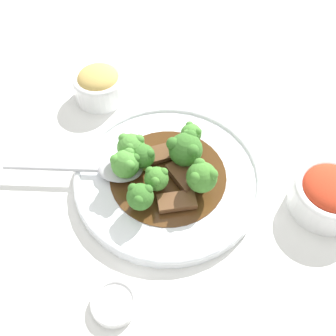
# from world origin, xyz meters

# --- Properties ---
(ground_plane) EXTENTS (4.00, 4.00, 0.00)m
(ground_plane) POSITION_xyz_m (0.00, 0.00, 0.00)
(ground_plane) COLOR white
(main_plate) EXTENTS (0.29, 0.29, 0.02)m
(main_plate) POSITION_xyz_m (0.00, 0.00, 0.01)
(main_plate) COLOR white
(main_plate) RESTS_ON ground_plane
(beef_strip_0) EXTENTS (0.06, 0.05, 0.01)m
(beef_strip_0) POSITION_xyz_m (0.03, -0.05, 0.02)
(beef_strip_0) COLOR brown
(beef_strip_0) RESTS_ON main_plate
(beef_strip_1) EXTENTS (0.07, 0.06, 0.01)m
(beef_strip_1) POSITION_xyz_m (-0.02, 0.03, 0.02)
(beef_strip_1) COLOR brown
(beef_strip_1) RESTS_ON main_plate
(beef_strip_2) EXTENTS (0.06, 0.06, 0.01)m
(beef_strip_2) POSITION_xyz_m (0.03, 0.00, 0.03)
(beef_strip_2) COLOR #56331E
(beef_strip_2) RESTS_ON main_plate
(broccoli_floret_0) EXTENTS (0.03, 0.03, 0.04)m
(broccoli_floret_0) POSITION_xyz_m (0.02, 0.07, 0.05)
(broccoli_floret_0) COLOR #8EB756
(broccoli_floret_0) RESTS_ON main_plate
(broccoli_floret_1) EXTENTS (0.04, 0.04, 0.04)m
(broccoli_floret_1) POSITION_xyz_m (-0.01, -0.03, 0.04)
(broccoli_floret_1) COLOR #7FA84C
(broccoli_floret_1) RESTS_ON main_plate
(broccoli_floret_2) EXTENTS (0.04, 0.04, 0.05)m
(broccoli_floret_2) POSITION_xyz_m (-0.06, -0.02, 0.05)
(broccoli_floret_2) COLOR #7FA84C
(broccoli_floret_2) RESTS_ON main_plate
(broccoli_floret_3) EXTENTS (0.05, 0.05, 0.05)m
(broccoli_floret_3) POSITION_xyz_m (0.05, -0.01, 0.05)
(broccoli_floret_3) COLOR #7FA84C
(broccoli_floret_3) RESTS_ON main_plate
(broccoli_floret_4) EXTENTS (0.04, 0.04, 0.04)m
(broccoli_floret_4) POSITION_xyz_m (-0.02, -0.07, 0.04)
(broccoli_floret_4) COLOR #7FA84C
(broccoli_floret_4) RESTS_ON main_plate
(broccoli_floret_5) EXTENTS (0.05, 0.05, 0.06)m
(broccoli_floret_5) POSITION_xyz_m (0.02, 0.03, 0.05)
(broccoli_floret_5) COLOR #8EB756
(broccoli_floret_5) RESTS_ON main_plate
(broccoli_floret_6) EXTENTS (0.04, 0.04, 0.05)m
(broccoli_floret_6) POSITION_xyz_m (-0.04, -0.00, 0.05)
(broccoli_floret_6) COLOR #7FA84C
(broccoli_floret_6) RESTS_ON main_plate
(broccoli_floret_7) EXTENTS (0.04, 0.04, 0.05)m
(broccoli_floret_7) POSITION_xyz_m (-0.06, 0.01, 0.05)
(broccoli_floret_7) COLOR #7FA84C
(broccoli_floret_7) RESTS_ON main_plate
(serving_spoon) EXTENTS (0.21, 0.08, 0.01)m
(serving_spoon) POSITION_xyz_m (-0.08, -0.02, 0.03)
(serving_spoon) COLOR #B7B7BC
(serving_spoon) RESTS_ON main_plate
(side_bowl_kimchi) EXTENTS (0.11, 0.11, 0.06)m
(side_bowl_kimchi) POSITION_xyz_m (0.24, 0.02, 0.03)
(side_bowl_kimchi) COLOR white
(side_bowl_kimchi) RESTS_ON ground_plane
(side_bowl_appetizer) EXTENTS (0.09, 0.09, 0.06)m
(side_bowl_appetizer) POSITION_xyz_m (-0.17, 0.15, 0.03)
(side_bowl_appetizer) COLOR white
(side_bowl_appetizer) RESTS_ON ground_plane
(sauce_dish) EXTENTS (0.06, 0.06, 0.01)m
(sauce_dish) POSITION_xyz_m (-0.01, -0.20, 0.01)
(sauce_dish) COLOR white
(sauce_dish) RESTS_ON ground_plane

